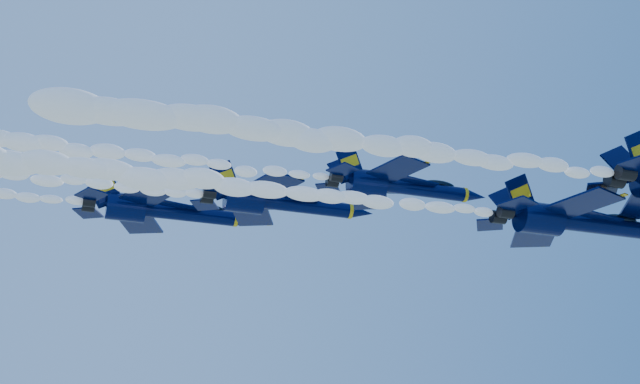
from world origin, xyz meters
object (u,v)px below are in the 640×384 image
object	(u,v)px
jet_fourth	(278,202)
jet_fifth	(162,210)
jet_second	(575,222)
jet_third	(399,186)

from	to	relation	value
jet_fourth	jet_fifth	world-z (taller)	jet_fifth
jet_second	jet_third	xyz separation A→B (m)	(-11.58, 8.76, 5.34)
jet_fourth	jet_fifth	size ratio (longest dim) A/B	0.94
jet_third	jet_second	bearing A→B (deg)	-37.12
jet_second	jet_fourth	world-z (taller)	jet_fourth
jet_second	jet_fourth	distance (m)	27.58
jet_fifth	jet_second	bearing A→B (deg)	-41.48
jet_second	jet_fifth	bearing A→B (deg)	138.52
jet_third	jet_fifth	bearing A→B (deg)	136.05
jet_third	jet_fourth	xyz separation A→B (m)	(-8.62, 8.93, 0.95)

